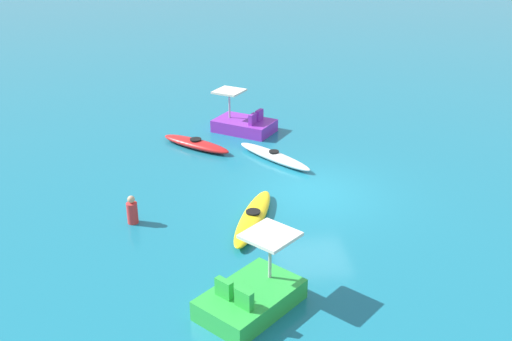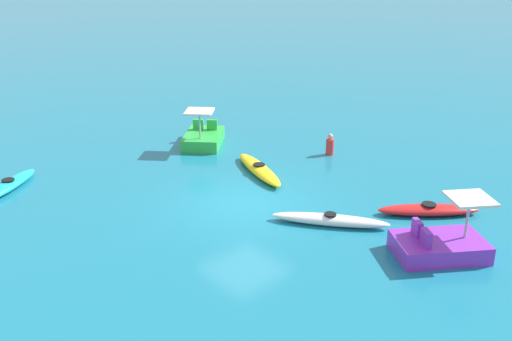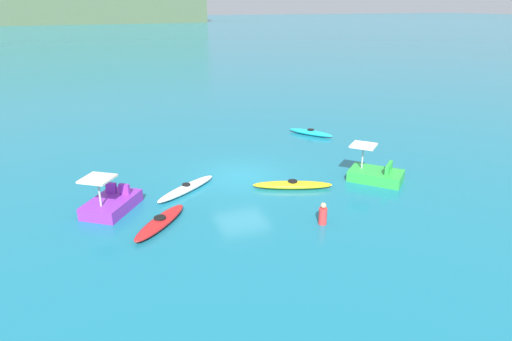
{
  "view_description": "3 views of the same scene",
  "coord_description": "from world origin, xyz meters",
  "px_view_note": "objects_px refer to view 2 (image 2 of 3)",
  "views": [
    {
      "loc": [
        16.67,
        -4.12,
        8.4
      ],
      "look_at": [
        -0.86,
        -1.8,
        0.54
      ],
      "focal_mm": 40.89,
      "sensor_mm": 36.0,
      "label": 1
    },
    {
      "loc": [
        -12.83,
        11.48,
        7.84
      ],
      "look_at": [
        1.03,
        -1.47,
        0.49
      ],
      "focal_mm": 40.49,
      "sensor_mm": 36.0,
      "label": 2
    },
    {
      "loc": [
        -6.52,
        -18.7,
        7.84
      ],
      "look_at": [
        0.69,
        -0.15,
        0.26
      ],
      "focal_mm": 30.87,
      "sensor_mm": 36.0,
      "label": 3
    }
  ],
  "objects_px": {
    "kayak_white": "(330,220)",
    "pedal_boat_purple": "(440,244)",
    "kayak_yellow": "(259,169)",
    "kayak_red": "(428,210)",
    "pedal_boat_green": "(203,137)",
    "person_near_shore": "(330,145)",
    "kayak_cyan": "(9,185)"
  },
  "relations": [
    {
      "from": "kayak_white",
      "to": "pedal_boat_green",
      "type": "relative_size",
      "value": 1.16
    },
    {
      "from": "kayak_cyan",
      "to": "kayak_yellow",
      "type": "height_order",
      "value": "same"
    },
    {
      "from": "person_near_shore",
      "to": "kayak_red",
      "type": "bearing_deg",
      "value": 160.29
    },
    {
      "from": "kayak_cyan",
      "to": "kayak_white",
      "type": "height_order",
      "value": "same"
    },
    {
      "from": "person_near_shore",
      "to": "pedal_boat_green",
      "type": "bearing_deg",
      "value": 33.36
    },
    {
      "from": "pedal_boat_green",
      "to": "kayak_cyan",
      "type": "bearing_deg",
      "value": 84.45
    },
    {
      "from": "kayak_cyan",
      "to": "kayak_white",
      "type": "bearing_deg",
      "value": -147.31
    },
    {
      "from": "pedal_boat_purple",
      "to": "person_near_shore",
      "type": "height_order",
      "value": "pedal_boat_purple"
    },
    {
      "from": "kayak_cyan",
      "to": "person_near_shore",
      "type": "bearing_deg",
      "value": -115.76
    },
    {
      "from": "kayak_yellow",
      "to": "kayak_white",
      "type": "relative_size",
      "value": 1.11
    },
    {
      "from": "kayak_yellow",
      "to": "kayak_red",
      "type": "distance_m",
      "value": 6.37
    },
    {
      "from": "kayak_yellow",
      "to": "person_near_shore",
      "type": "bearing_deg",
      "value": -97.06
    },
    {
      "from": "kayak_red",
      "to": "pedal_boat_purple",
      "type": "xyz_separation_m",
      "value": [
        -1.59,
        2.06,
        0.17
      ]
    },
    {
      "from": "kayak_white",
      "to": "pedal_boat_green",
      "type": "xyz_separation_m",
      "value": [
        8.61,
        -1.92,
        0.17
      ]
    },
    {
      "from": "kayak_red",
      "to": "person_near_shore",
      "type": "relative_size",
      "value": 3.22
    },
    {
      "from": "kayak_yellow",
      "to": "kayak_red",
      "type": "height_order",
      "value": "same"
    },
    {
      "from": "kayak_red",
      "to": "person_near_shore",
      "type": "bearing_deg",
      "value": -19.71
    },
    {
      "from": "kayak_cyan",
      "to": "kayak_red",
      "type": "height_order",
      "value": "same"
    },
    {
      "from": "pedal_boat_green",
      "to": "pedal_boat_purple",
      "type": "relative_size",
      "value": 0.99
    },
    {
      "from": "kayak_cyan",
      "to": "person_near_shore",
      "type": "xyz_separation_m",
      "value": [
        -5.26,
        -10.89,
        0.22
      ]
    },
    {
      "from": "kayak_white",
      "to": "pedal_boat_green",
      "type": "height_order",
      "value": "pedal_boat_green"
    },
    {
      "from": "pedal_boat_green",
      "to": "person_near_shore",
      "type": "bearing_deg",
      "value": -146.64
    },
    {
      "from": "kayak_yellow",
      "to": "kayak_red",
      "type": "relative_size",
      "value": 1.27
    },
    {
      "from": "pedal_boat_green",
      "to": "pedal_boat_purple",
      "type": "distance_m",
      "value": 11.9
    },
    {
      "from": "kayak_cyan",
      "to": "kayak_red",
      "type": "bearing_deg",
      "value": -141.3
    },
    {
      "from": "kayak_red",
      "to": "kayak_cyan",
      "type": "bearing_deg",
      "value": 38.7
    },
    {
      "from": "kayak_white",
      "to": "person_near_shore",
      "type": "height_order",
      "value": "person_near_shore"
    },
    {
      "from": "pedal_boat_green",
      "to": "pedal_boat_purple",
      "type": "xyz_separation_m",
      "value": [
        -11.84,
        1.17,
        0.0
      ]
    },
    {
      "from": "kayak_cyan",
      "to": "pedal_boat_green",
      "type": "height_order",
      "value": "pedal_boat_green"
    },
    {
      "from": "pedal_boat_green",
      "to": "kayak_yellow",
      "type": "bearing_deg",
      "value": 172.04
    },
    {
      "from": "kayak_yellow",
      "to": "kayak_red",
      "type": "xyz_separation_m",
      "value": [
        -6.2,
        -1.45,
        0.0
      ]
    },
    {
      "from": "kayak_white",
      "to": "pedal_boat_purple",
      "type": "relative_size",
      "value": 1.14
    }
  ]
}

